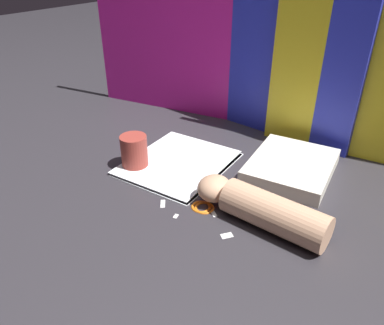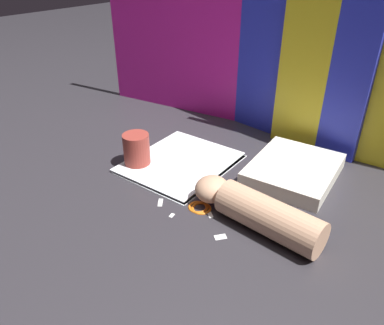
{
  "view_description": "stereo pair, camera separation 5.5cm",
  "coord_description": "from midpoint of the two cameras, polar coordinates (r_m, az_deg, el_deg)",
  "views": [
    {
      "loc": [
        0.45,
        -0.64,
        0.55
      ],
      "look_at": [
        -0.03,
        0.04,
        0.06
      ],
      "focal_mm": 35.0,
      "sensor_mm": 36.0,
      "label": 1
    },
    {
      "loc": [
        0.5,
        -0.61,
        0.55
      ],
      "look_at": [
        -0.03,
        0.04,
        0.06
      ],
      "focal_mm": 35.0,
      "sensor_mm": 36.0,
      "label": 2
    }
  ],
  "objects": [
    {
      "name": "ground_plane",
      "position": [
        0.96,
        -1.52,
        -4.73
      ],
      "size": [
        6.0,
        6.0,
        0.0
      ],
      "primitive_type": "plane",
      "color": "#2D2B30"
    },
    {
      "name": "backdrop_panel_left",
      "position": [
        1.33,
        0.9,
        18.04
      ],
      "size": [
        0.86,
        0.16,
        0.54
      ],
      "color": "#D81E9E",
      "rests_on": "ground_plane"
    },
    {
      "name": "backdrop_panel_center",
      "position": [
        1.2,
        12.13,
        15.01
      ],
      "size": [
        0.5,
        0.06,
        0.49
      ],
      "color": "#2833D1",
      "rests_on": "ground_plane"
    },
    {
      "name": "backdrop_panel_right",
      "position": [
        1.12,
        24.57,
        14.36
      ],
      "size": [
        0.54,
        0.07,
        0.58
      ],
      "color": "yellow",
      "rests_on": "ground_plane"
    },
    {
      "name": "paper_stack",
      "position": [
        1.08,
        -3.49,
        -0.1
      ],
      "size": [
        0.28,
        0.32,
        0.01
      ],
      "color": "white",
      "rests_on": "ground_plane"
    },
    {
      "name": "book_closed",
      "position": [
        1.06,
        13.47,
        -0.62
      ],
      "size": [
        0.24,
        0.28,
        0.04
      ],
      "color": "silver",
      "rests_on": "ground_plane"
    },
    {
      "name": "scissors",
      "position": [
        0.92,
        0.68,
        -5.89
      ],
      "size": [
        0.07,
        0.16,
        0.01
      ],
      "color": "silver",
      "rests_on": "ground_plane"
    },
    {
      "name": "hand_forearm",
      "position": [
        0.85,
        8.59,
        -6.89
      ],
      "size": [
        0.32,
        0.1,
        0.08
      ],
      "color": "tan",
      "rests_on": "ground_plane"
    },
    {
      "name": "paper_scrap_near",
      "position": [
        0.83,
        3.41,
        -11.08
      ],
      "size": [
        0.03,
        0.03,
        0.0
      ],
      "color": "white",
      "rests_on": "ground_plane"
    },
    {
      "name": "paper_scrap_mid",
      "position": [
        0.93,
        -6.18,
        -6.28
      ],
      "size": [
        0.03,
        0.03,
        0.0
      ],
      "color": "white",
      "rests_on": "ground_plane"
    },
    {
      "name": "paper_scrap_far",
      "position": [
        0.88,
        -4.27,
        -8.17
      ],
      "size": [
        0.01,
        0.02,
        0.0
      ],
      "color": "white",
      "rests_on": "ground_plane"
    },
    {
      "name": "paper_scrap_side",
      "position": [
        0.89,
        1.6,
        -7.87
      ],
      "size": [
        0.02,
        0.02,
        0.0
      ],
      "color": "white",
      "rests_on": "ground_plane"
    },
    {
      "name": "mug",
      "position": [
        1.06,
        -10.26,
        1.54
      ],
      "size": [
        0.07,
        0.07,
        0.1
      ],
      "color": "#99382D",
      "rests_on": "ground_plane"
    }
  ]
}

